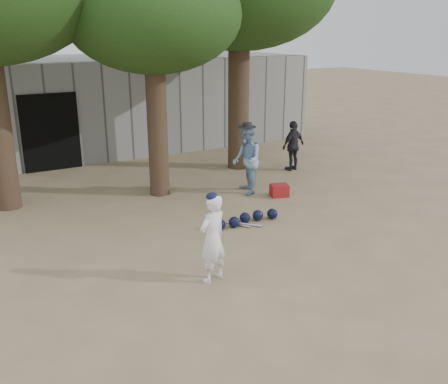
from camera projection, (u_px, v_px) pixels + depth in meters
ground at (223, 265)px, 8.66m from camera, size 70.00×70.00×0.00m
boy_player at (213, 239)px, 7.92m from camera, size 0.61×0.50×1.46m
spectator_blue at (247, 160)px, 12.20m from camera, size 0.87×0.99×1.70m
spectator_dark at (293, 146)px, 14.30m from camera, size 0.89×0.51×1.44m
red_bag at (279, 190)px, 12.17m from camera, size 0.50×0.43×0.30m
back_building at (70, 104)px, 16.72m from camera, size 16.00×5.24×3.00m
helmet_row at (246, 219)px, 10.45m from camera, size 1.51×0.33×0.23m
bat_pile at (241, 224)px, 10.40m from camera, size 0.66×0.73×0.06m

